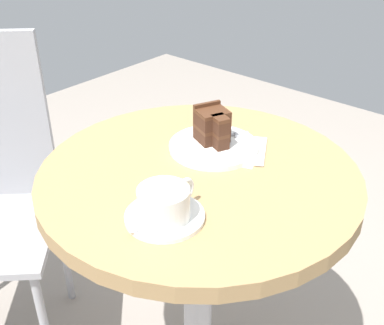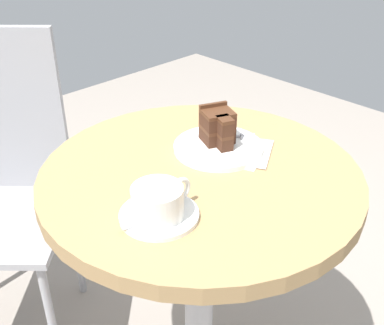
% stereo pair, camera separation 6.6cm
% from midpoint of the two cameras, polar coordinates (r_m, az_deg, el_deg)
% --- Properties ---
extents(cafe_table, '(0.67, 0.67, 0.75)m').
position_cam_midpoint_polar(cafe_table, '(1.07, -0.99, -7.09)').
color(cafe_table, '#A37F51').
rests_on(cafe_table, ground).
extents(saucer, '(0.14, 0.14, 0.01)m').
position_cam_midpoint_polar(saucer, '(0.86, -5.45, -6.43)').
color(saucer, white).
rests_on(saucer, cafe_table).
extents(coffee_cup, '(0.12, 0.09, 0.06)m').
position_cam_midpoint_polar(coffee_cup, '(0.83, -5.53, -4.79)').
color(coffee_cup, white).
rests_on(coffee_cup, saucer).
extents(teaspoon, '(0.07, 0.08, 0.00)m').
position_cam_midpoint_polar(teaspoon, '(0.83, -7.24, -7.86)').
color(teaspoon, '#B7B7BC').
rests_on(teaspoon, saucer).
extents(cake_plate, '(0.20, 0.20, 0.01)m').
position_cam_midpoint_polar(cake_plate, '(1.07, 0.84, 1.89)').
color(cake_plate, white).
rests_on(cake_plate, cafe_table).
extents(cake_slice, '(0.08, 0.10, 0.08)m').
position_cam_midpoint_polar(cake_slice, '(1.07, 0.75, 4.31)').
color(cake_slice, '#422619').
rests_on(cake_slice, cake_plate).
extents(fork, '(0.11, 0.11, 0.00)m').
position_cam_midpoint_polar(fork, '(1.10, 2.42, 3.27)').
color(fork, '#B7B7BC').
rests_on(fork, cake_plate).
extents(napkin, '(0.19, 0.20, 0.00)m').
position_cam_midpoint_polar(napkin, '(1.07, 3.01, 1.65)').
color(napkin, silver).
rests_on(napkin, cafe_table).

